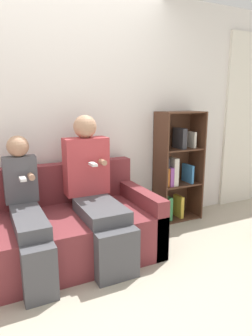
# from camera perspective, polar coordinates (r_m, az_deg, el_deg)

# --- Properties ---
(ground_plane) EXTENTS (14.00, 14.00, 0.00)m
(ground_plane) POSITION_cam_1_polar(r_m,az_deg,el_deg) (2.55, -6.66, -21.48)
(ground_plane) COLOR #B2A893
(back_wall) EXTENTS (10.00, 0.06, 2.55)m
(back_wall) POSITION_cam_1_polar(r_m,az_deg,el_deg) (3.13, -13.89, 9.55)
(back_wall) COLOR silver
(back_wall) RESTS_ON ground_plane
(curtain_panel) EXTENTS (0.61, 0.04, 2.28)m
(curtain_panel) POSITION_cam_1_polar(r_m,az_deg,el_deg) (4.43, 21.23, 8.20)
(curtain_panel) COLOR silver
(curtain_panel) RESTS_ON ground_plane
(couch) EXTENTS (1.97, 0.92, 0.81)m
(couch) POSITION_cam_1_polar(r_m,az_deg,el_deg) (2.85, -14.84, -11.84)
(couch) COLOR maroon
(couch) RESTS_ON ground_plane
(adult_seated) EXTENTS (0.42, 0.89, 1.30)m
(adult_seated) POSITION_cam_1_polar(r_m,az_deg,el_deg) (2.76, -5.99, -3.53)
(adult_seated) COLOR #47474C
(adult_seated) RESTS_ON ground_plane
(child_seated) EXTENTS (0.29, 0.91, 1.13)m
(child_seated) POSITION_cam_1_polar(r_m,az_deg,el_deg) (2.61, -18.34, -7.22)
(child_seated) COLOR #47474C
(child_seated) RESTS_ON ground_plane
(bookshelf) EXTENTS (0.54, 0.31, 1.31)m
(bookshelf) POSITION_cam_1_polar(r_m,az_deg,el_deg) (3.65, 9.34, -0.23)
(bookshelf) COLOR #4C2D1E
(bookshelf) RESTS_ON ground_plane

